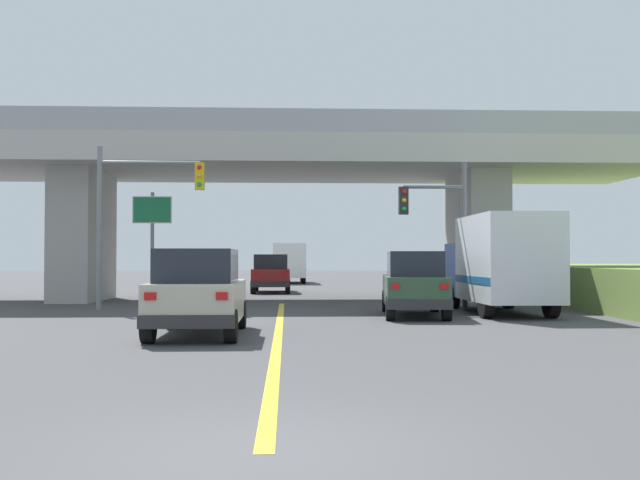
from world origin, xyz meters
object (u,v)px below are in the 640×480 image
Objects in this scene: suv_lead at (199,292)px; traffic_signal_nearside at (442,220)px; sedan_oncoming at (271,273)px; suv_crossing at (414,284)px; box_truck at (501,263)px; traffic_signal_farside at (135,203)px; semi_truck_distant at (289,262)px; highway_sign at (152,222)px.

suv_lead is 0.86× the size of traffic_signal_nearside.
suv_crossing is at bearing -73.66° from sedan_oncoming.
suv_lead is 11.14m from box_truck.
box_truck is at bearing -63.25° from sedan_oncoming.
box_truck is at bearing -10.60° from traffic_signal_farside.
traffic_signal_nearside is (1.40, 2.43, 2.14)m from suv_crossing.
box_truck is (3.02, 0.90, 0.64)m from suv_crossing.
suv_crossing and sedan_oncoming have the same top height.
suv_crossing is 3.21m from box_truck.
box_truck is 0.96× the size of semi_truck_distant.
suv_crossing is at bearing -34.98° from highway_sign.
traffic_signal_nearside reaches higher than sedan_oncoming.
semi_truck_distant reaches higher than sedan_oncoming.
suv_crossing is at bearing -83.11° from semi_truck_distant.
highway_sign is at bearing 155.49° from box_truck.
box_truck is 1.12× the size of traffic_signal_farside.
traffic_signal_farside is at bearing 175.85° from traffic_signal_nearside.
suv_lead is 37.09m from semi_truck_distant.
suv_lead and suv_crossing have the same top height.
traffic_signal_nearside is 0.90× the size of traffic_signal_farside.
suv_crossing is 1.04× the size of sedan_oncoming.
sedan_oncoming is 11.13m from highway_sign.
semi_truck_distant is at bearing 78.97° from traffic_signal_farside.
box_truck is 13.66m from highway_sign.
highway_sign reaches higher than suv_lead.
suv_lead is 9.73m from traffic_signal_farside.
semi_truck_distant is (5.51, 28.27, -2.21)m from traffic_signal_farside.
suv_lead is 12.71m from highway_sign.
box_truck is at bearing 35.43° from suv_lead.
traffic_signal_farside is at bearing 166.78° from suv_crossing.
suv_lead is 1.00× the size of highway_sign.
traffic_signal_nearside is 0.77× the size of semi_truck_distant.
suv_crossing is 10.22m from traffic_signal_farside.
traffic_signal_nearside is 29.55m from semi_truck_distant.
sedan_oncoming is at bearing 86.83° from suv_lead.
highway_sign is (-3.28, 12.07, 2.24)m from suv_lead.
sedan_oncoming is 14.25m from traffic_signal_farside.
traffic_signal_farside is (-3.27, 8.75, 2.73)m from suv_lead.
sedan_oncoming is at bearing 65.62° from highway_sign.
box_truck is 17.43m from sedan_oncoming.
sedan_oncoming is 15.06m from semi_truck_distant.
box_truck is 1.37× the size of sedan_oncoming.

